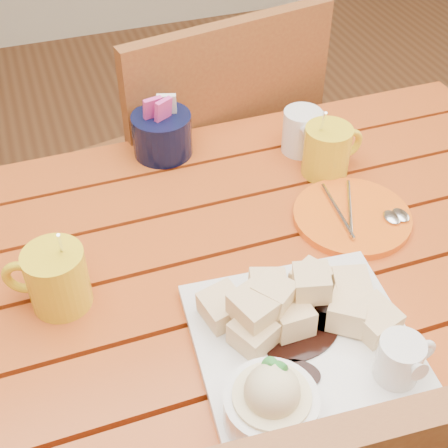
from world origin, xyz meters
name	(u,v)px	position (x,y,z in m)	size (l,w,h in m)	color
table	(241,325)	(0.00, 0.00, 0.64)	(1.20, 0.79, 0.75)	#AC4C16
dessert_plate	(299,348)	(0.01, -0.16, 0.78)	(0.30, 0.30, 0.11)	white
coffee_mug_left	(55,278)	(-0.25, 0.04, 0.80)	(0.11, 0.08, 0.14)	yellow
coffee_mug_right	(328,150)	(0.23, 0.19, 0.80)	(0.11, 0.08, 0.13)	yellow
cream_pitcher	(303,130)	(0.22, 0.26, 0.79)	(0.10, 0.09, 0.08)	white
sugar_caddy	(162,133)	(-0.02, 0.34, 0.79)	(0.11, 0.11, 0.12)	black
orange_saucer	(353,216)	(0.21, 0.06, 0.76)	(0.19, 0.19, 0.02)	orange
chair_far	(205,172)	(0.12, 0.55, 0.52)	(0.51, 0.51, 0.93)	brown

